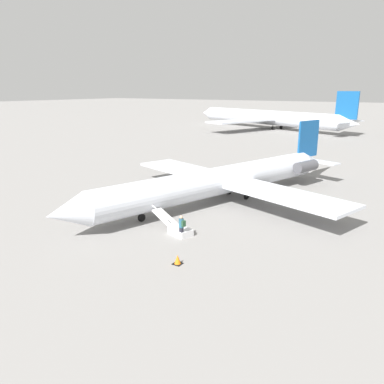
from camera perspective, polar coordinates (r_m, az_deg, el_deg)
name	(u,v)px	position (r m, az deg, el deg)	size (l,w,h in m)	color
ground_plane	(218,202)	(36.07, 4.03, -1.48)	(600.00, 600.00, 0.00)	gray
airplane_main	(226,179)	(36.20, 5.23, 1.97)	(32.31, 25.18, 6.97)	silver
airplane_taxiing_distant	(267,117)	(105.73, 11.41, 11.08)	(41.01, 52.02, 9.99)	silver
boarding_stairs	(177,228)	(28.23, -2.32, -5.54)	(2.15, 4.13, 1.72)	silver
passenger	(182,225)	(26.98, -1.59, -5.12)	(0.42, 0.57, 1.74)	#23232D
traffic_cone_near_stairs	(178,260)	(23.51, -2.21, -10.28)	(0.56, 0.56, 0.61)	black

